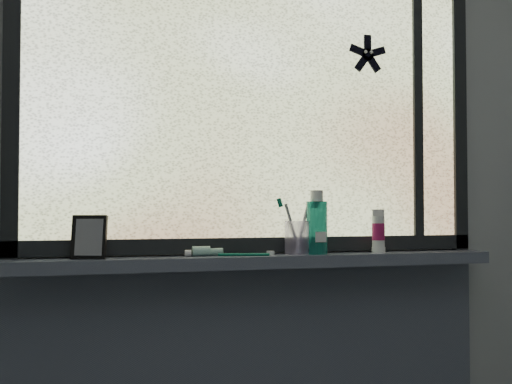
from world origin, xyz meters
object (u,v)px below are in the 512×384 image
object	(u,v)px
toothbrush_cup	(297,237)
cream_tube	(378,230)
vanity_mirror	(89,237)
mouthwash_bottle	(317,222)

from	to	relation	value
toothbrush_cup	cream_tube	xyz separation A→B (m)	(0.29, -0.02, 0.02)
toothbrush_cup	cream_tube	bearing A→B (deg)	-4.91
vanity_mirror	toothbrush_cup	distance (m)	0.67
toothbrush_cup	mouthwash_bottle	bearing A→B (deg)	-15.66
vanity_mirror	toothbrush_cup	size ratio (longest dim) A/B	1.19
toothbrush_cup	cream_tube	size ratio (longest dim) A/B	1.04
toothbrush_cup	mouthwash_bottle	size ratio (longest dim) A/B	0.63
vanity_mirror	mouthwash_bottle	bearing A→B (deg)	18.41
vanity_mirror	mouthwash_bottle	distance (m)	0.73
vanity_mirror	cream_tube	distance (m)	0.95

